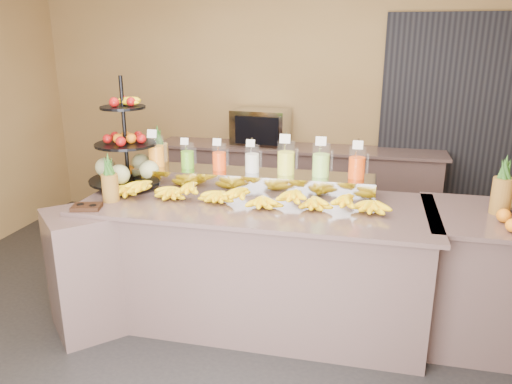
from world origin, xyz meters
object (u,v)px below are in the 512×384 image
(pitcher_tray, at_px, (252,181))
(fruit_stand, at_px, (131,159))
(condiment_caddy, at_px, (87,207))
(banana_heap, at_px, (242,192))
(oven_warmer, at_px, (261,127))

(pitcher_tray, bearing_deg, fruit_stand, -175.21)
(pitcher_tray, relative_size, condiment_caddy, 9.71)
(condiment_caddy, bearing_deg, banana_heap, 20.44)
(banana_heap, distance_m, condiment_caddy, 1.08)
(pitcher_tray, relative_size, fruit_stand, 2.16)
(fruit_stand, bearing_deg, condiment_caddy, -106.93)
(banana_heap, relative_size, condiment_caddy, 10.75)
(oven_warmer, bearing_deg, banana_heap, -77.22)
(pitcher_tray, xyz_separation_m, condiment_caddy, (-1.01, -0.68, -0.06))
(condiment_caddy, height_order, oven_warmer, oven_warmer)
(fruit_stand, bearing_deg, pitcher_tray, -6.90)
(fruit_stand, height_order, condiment_caddy, fruit_stand)
(pitcher_tray, height_order, oven_warmer, oven_warmer)
(pitcher_tray, bearing_deg, oven_warmer, 100.24)
(pitcher_tray, height_order, banana_heap, banana_heap)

